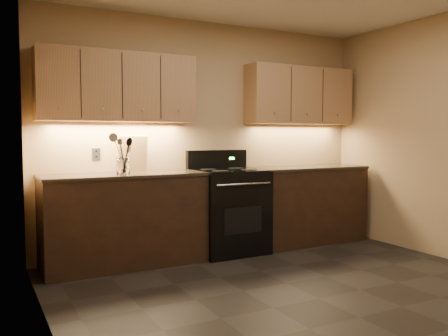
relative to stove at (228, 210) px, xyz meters
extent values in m
plane|color=black|center=(-0.08, -1.68, -0.48)|extent=(4.00, 4.00, 0.00)
cube|color=tan|center=(-0.08, 0.32, 0.82)|extent=(4.00, 0.04, 2.60)
cube|color=tan|center=(-2.08, -1.68, 0.82)|extent=(0.04, 4.00, 2.60)
cube|color=black|center=(-1.18, 0.02, -0.03)|extent=(1.60, 0.60, 0.90)
cube|color=#3B3026|center=(-1.18, 0.02, 0.44)|extent=(1.62, 0.62, 0.03)
cube|color=black|center=(1.10, 0.02, -0.03)|extent=(1.44, 0.60, 0.90)
cube|color=#3B3026|center=(1.10, 0.02, 0.44)|extent=(1.46, 0.62, 0.03)
cube|color=black|center=(0.00, -0.01, -0.02)|extent=(0.76, 0.65, 0.92)
cube|color=black|center=(0.00, -0.01, 0.45)|extent=(0.70, 0.60, 0.01)
cube|color=black|center=(0.00, 0.28, 0.55)|extent=(0.76, 0.07, 0.22)
cube|color=#19FF33|center=(0.18, 0.24, 0.56)|extent=(0.06, 0.00, 0.03)
cylinder|color=silver|center=(0.00, -0.35, 0.32)|extent=(0.65, 0.02, 0.02)
cube|color=black|center=(0.00, -0.33, -0.07)|extent=(0.46, 0.00, 0.28)
cylinder|color=black|center=(-0.18, -0.16, 0.45)|extent=(0.18, 0.18, 0.00)
cylinder|color=black|center=(0.18, -0.16, 0.45)|extent=(0.18, 0.18, 0.00)
cylinder|color=black|center=(-0.18, 0.14, 0.45)|extent=(0.18, 0.18, 0.00)
cylinder|color=black|center=(0.18, 0.14, 0.45)|extent=(0.18, 0.18, 0.00)
cube|color=#AD7B56|center=(-1.18, 0.17, 1.32)|extent=(1.60, 0.30, 0.70)
cube|color=#AD7B56|center=(1.10, 0.17, 1.32)|extent=(1.44, 0.30, 0.70)
cube|color=#B2B5BA|center=(-1.38, 0.31, 0.64)|extent=(0.08, 0.01, 0.12)
cylinder|color=white|center=(-1.20, -0.03, 0.53)|extent=(0.17, 0.17, 0.17)
cylinder|color=white|center=(-1.20, -0.03, 0.46)|extent=(0.13, 0.13, 0.02)
cube|color=tan|center=(-1.01, 0.27, 0.64)|extent=(0.31, 0.14, 0.38)
camera|label=1|loc=(-2.51, -4.61, 0.84)|focal=38.00mm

